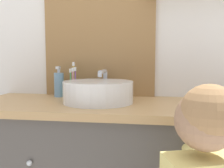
{
  "coord_description": "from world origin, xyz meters",
  "views": [
    {
      "loc": [
        0.18,
        -0.88,
        1.01
      ],
      "look_at": [
        -0.0,
        0.29,
        0.9
      ],
      "focal_mm": 40.0,
      "sensor_mm": 36.0,
      "label": 1
    }
  ],
  "objects": [
    {
      "name": "soap_dispenser",
      "position": [
        -0.35,
        0.5,
        0.87
      ],
      "size": [
        0.06,
        0.06,
        0.18
      ],
      "color": "#6B93B2",
      "rests_on": "vanity_counter"
    },
    {
      "name": "wall_back",
      "position": [
        0.03,
        0.62,
        1.29
      ],
      "size": [
        3.2,
        0.18,
        2.5
      ],
      "color": "silver",
      "rests_on": "ground_plane"
    },
    {
      "name": "sink_basin",
      "position": [
        -0.08,
        0.35,
        0.86
      ],
      "size": [
        0.35,
        0.41,
        0.16
      ],
      "color": "white",
      "rests_on": "vanity_counter"
    },
    {
      "name": "toothbrush_holder",
      "position": [
        -0.26,
        0.5,
        0.85
      ],
      "size": [
        0.07,
        0.07,
        0.2
      ],
      "color": "#66B27F",
      "rests_on": "vanity_counter"
    }
  ]
}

